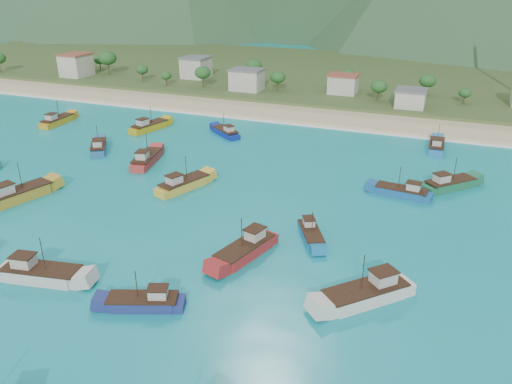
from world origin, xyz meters
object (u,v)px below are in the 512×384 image
(boat_21, at_px, (436,147))
(boat_5, at_px, (149,127))
(boat_13, at_px, (402,193))
(boat_26, at_px, (449,185))
(boat_9, at_px, (57,121))
(boat_17, at_px, (246,250))
(boat_23, at_px, (311,235))
(boat_27, at_px, (147,160))
(boat_0, at_px, (99,148))
(boat_28, at_px, (183,185))
(boat_18, at_px, (226,133))
(boat_4, at_px, (18,195))
(boat_22, at_px, (41,274))
(boat_1, at_px, (145,303))
(boat_14, at_px, (367,294))

(boat_21, bearing_deg, boat_5, -172.16)
(boat_13, xyz_separation_m, boat_26, (7.64, 6.54, 0.11))
(boat_9, height_order, boat_21, boat_9)
(boat_17, xyz_separation_m, boat_23, (7.13, 8.28, -0.29))
(boat_17, height_order, boat_23, boat_17)
(boat_17, xyz_separation_m, boat_27, (-33.50, 26.65, 0.00))
(boat_9, relative_size, boat_21, 1.05)
(boat_0, relative_size, boat_26, 1.00)
(boat_0, xyz_separation_m, boat_21, (70.53, 28.33, 0.03))
(boat_17, distance_m, boat_28, 26.52)
(boat_13, xyz_separation_m, boat_18, (-44.58, 21.60, -0.03))
(boat_21, xyz_separation_m, boat_27, (-55.91, -31.52, 0.10))
(boat_23, bearing_deg, boat_18, -79.54)
(boat_9, xyz_separation_m, boat_18, (45.45, 7.13, -0.13))
(boat_21, relative_size, boat_26, 1.03)
(boat_26, bearing_deg, boat_4, -110.47)
(boat_0, relative_size, boat_21, 0.96)
(boat_0, bearing_deg, boat_5, 49.58)
(boat_4, distance_m, boat_5, 45.00)
(boat_27, bearing_deg, boat_0, 155.13)
(boat_0, distance_m, boat_22, 52.01)
(boat_1, xyz_separation_m, boat_22, (-15.80, 0.07, 0.22))
(boat_22, bearing_deg, boat_4, -140.00)
(boat_0, distance_m, boat_5, 17.93)
(boat_0, relative_size, boat_9, 0.91)
(boat_23, distance_m, boat_28, 28.51)
(boat_5, height_order, boat_18, boat_5)
(boat_5, bearing_deg, boat_26, 4.25)
(boat_4, xyz_separation_m, boat_9, (-27.56, 40.79, -0.15))
(boat_0, bearing_deg, boat_4, -116.51)
(boat_9, xyz_separation_m, boat_26, (97.67, -7.92, 0.01))
(boat_0, height_order, boat_23, boat_0)
(boat_5, distance_m, boat_22, 67.42)
(boat_21, bearing_deg, boat_23, -107.88)
(boat_1, distance_m, boat_13, 50.98)
(boat_23, relative_size, boat_27, 0.74)
(boat_18, relative_size, boat_23, 1.09)
(boat_1, bearing_deg, boat_28, 0.91)
(boat_13, bearing_deg, boat_4, 119.42)
(boat_13, distance_m, boat_28, 39.64)
(boat_4, distance_m, boat_9, 49.23)
(boat_1, xyz_separation_m, boat_5, (-39.63, 63.14, 0.19))
(boat_14, relative_size, boat_27, 0.94)
(boat_1, height_order, boat_4, boat_4)
(boat_5, distance_m, boat_27, 24.61)
(boat_22, relative_size, boat_26, 1.16)
(boat_13, bearing_deg, boat_1, 157.42)
(boat_5, bearing_deg, boat_18, 22.27)
(boat_17, distance_m, boat_21, 62.34)
(boat_13, bearing_deg, boat_23, 158.56)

